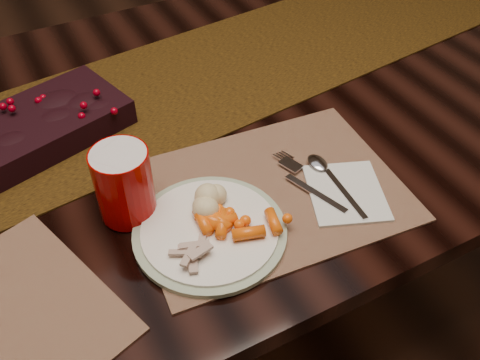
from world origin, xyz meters
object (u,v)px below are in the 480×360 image
centerpiece (32,126)px  red_cup (124,184)px  placemat_main (268,192)px  napkin (346,192)px  dining_table (182,243)px  baby_carrots (242,226)px  turkey_shreds (197,252)px  mashed_potatoes (211,199)px  dinner_plate (210,231)px

centerpiece → red_cup: (0.09, -0.26, 0.03)m
placemat_main → napkin: (0.11, -0.07, 0.00)m
dining_table → baby_carrots: (-0.01, -0.33, 0.41)m
baby_carrots → turkey_shreds: (-0.08, -0.01, -0.00)m
centerpiece → turkey_shreds: centerpiece is taller
turkey_shreds → red_cup: red_cup is taller
centerpiece → placemat_main: 0.46m
dining_table → turkey_shreds: bearing=-104.6°
turkey_shreds → baby_carrots: bearing=8.0°
centerpiece → mashed_potatoes: centerpiece is taller
placemat_main → red_cup: size_ratio=3.59×
baby_carrots → napkin: (0.20, 0.00, -0.02)m
dinner_plate → placemat_main: bearing=16.7°
red_cup → turkey_shreds: bearing=-68.8°
centerpiece → baby_carrots: size_ratio=2.79×
placemat_main → dinner_plate: 0.13m
dining_table → placemat_main: 0.47m
centerpiece → turkey_shreds: size_ratio=5.15×
dining_table → dinner_plate: 0.49m
centerpiece → dinner_plate: 0.41m
baby_carrots → napkin: 0.20m
dining_table → dinner_plate: dinner_plate is taller
turkey_shreds → dining_table: bearing=75.4°
centerpiece → dining_table: bearing=-14.6°
placemat_main → turkey_shreds: turkey_shreds is taller
mashed_potatoes → napkin: size_ratio=0.55×
dinner_plate → baby_carrots: (0.04, -0.03, 0.02)m
dinner_plate → baby_carrots: size_ratio=1.99×
dinner_plate → baby_carrots: 0.05m
placemat_main → red_cup: (-0.22, 0.07, 0.06)m
placemat_main → dinner_plate: size_ratio=1.84×
dining_table → centerpiece: 0.48m
placemat_main → dinner_plate: bearing=-158.6°
placemat_main → napkin: bearing=-25.0°
placemat_main → dinner_plate: (-0.13, -0.04, 0.01)m
placemat_main → baby_carrots: baby_carrots is taller
red_cup → mashed_potatoes: bearing=-30.7°
placemat_main → baby_carrots: bearing=-137.0°
red_cup → placemat_main: bearing=-16.7°
baby_carrots → napkin: size_ratio=0.85×
baby_carrots → red_cup: (-0.14, 0.14, 0.04)m
baby_carrots → napkin: bearing=0.7°
red_cup → dinner_plate: bearing=-47.7°
placemat_main → mashed_potatoes: (-0.11, -0.00, 0.04)m
turkey_shreds → mashed_potatoes: bearing=52.1°
centerpiece → placemat_main: bearing=-45.6°
red_cup → centerpiece: bearing=110.1°
placemat_main → red_cup: 0.24m
turkey_shreds → napkin: size_ratio=0.46×
centerpiece → dinner_plate: centerpiece is taller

